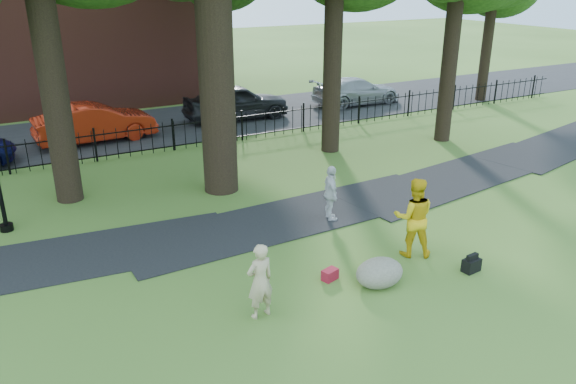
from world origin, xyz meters
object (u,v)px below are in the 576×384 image
man (414,217)px  boulder (380,271)px  red_sedan (95,123)px  woman (260,281)px

man → boulder: (-1.59, -0.78, -0.69)m
man → boulder: bearing=57.4°
man → red_sedan: (-4.94, 14.32, -0.22)m
woman → boulder: 2.99m
boulder → red_sedan: (-3.35, 15.10, 0.47)m
woman → man: (4.54, 0.65, 0.20)m
woman → boulder: woman is taller
woman → boulder: bearing=170.6°
woman → man: 4.59m
red_sedan → woman: bearing=178.0°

